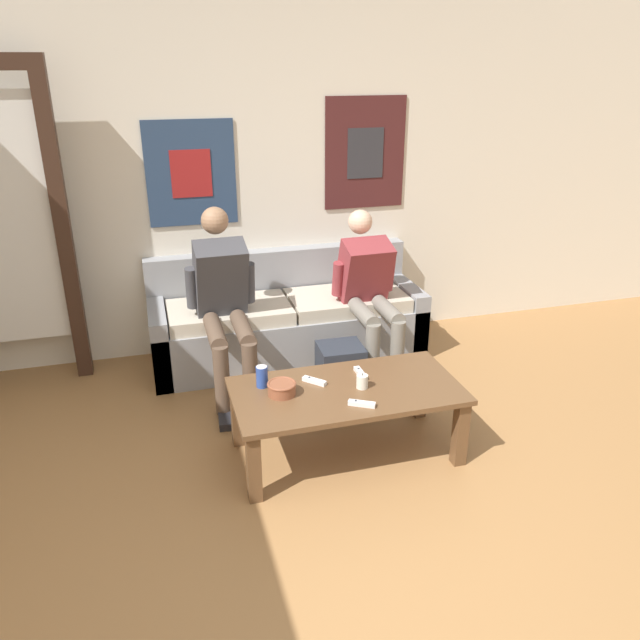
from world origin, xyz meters
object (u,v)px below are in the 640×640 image
at_px(person_seated_adult, 224,298).
at_px(pillar_candle, 362,381).
at_px(couch, 287,322).
at_px(game_controller_near_left, 362,404).
at_px(person_seated_teen, 369,289).
at_px(game_controller_near_right, 314,381).
at_px(backpack, 341,373).
at_px(game_controller_far_center, 360,373).
at_px(ceramic_bowl, 282,388).
at_px(coffee_table, 346,399).
at_px(drink_can_blue, 262,377).

relative_size(person_seated_adult, pillar_candle, 13.47).
relative_size(couch, game_controller_near_left, 14.18).
distance_m(person_seated_adult, person_seated_teen, 1.03).
bearing_deg(game_controller_near_right, person_seated_teen, 53.91).
height_order(couch, game_controller_near_right, couch).
height_order(backpack, game_controller_far_center, game_controller_far_center).
height_order(person_seated_teen, pillar_candle, person_seated_teen).
distance_m(couch, backpack, 0.74).
bearing_deg(ceramic_bowl, game_controller_far_center, 10.98).
xyz_separation_m(person_seated_teen, backpack, (-0.32, -0.36, -0.44)).
bearing_deg(person_seated_adult, backpack, -27.17).
distance_m(backpack, game_controller_near_right, 0.67).
height_order(coffee_table, drink_can_blue, drink_can_blue).
height_order(backpack, drink_can_blue, drink_can_blue).
bearing_deg(game_controller_near_right, backpack, 58.02).
bearing_deg(person_seated_adult, person_seated_teen, 0.14).
bearing_deg(drink_can_blue, backpack, 38.18).
bearing_deg(couch, pillar_candle, -85.33).
bearing_deg(coffee_table, backpack, 74.78).
height_order(pillar_candle, game_controller_near_right, pillar_candle).
relative_size(person_seated_teen, pillar_candle, 12.57).
xyz_separation_m(ceramic_bowl, pillar_candle, (0.44, -0.05, -0.00)).
distance_m(game_controller_near_right, game_controller_far_center, 0.28).
bearing_deg(coffee_table, game_controller_near_left, -84.83).
bearing_deg(person_seated_adult, drink_can_blue, -84.29).
height_order(person_seated_adult, person_seated_teen, person_seated_adult).
bearing_deg(backpack, game_controller_far_center, -95.39).
bearing_deg(game_controller_near_left, couch, 91.64).
height_order(ceramic_bowl, game_controller_near_left, ceramic_bowl).
bearing_deg(drink_can_blue, person_seated_adult, 95.71).
bearing_deg(game_controller_far_center, backpack, 84.61).
height_order(person_seated_teen, game_controller_far_center, person_seated_teen).
height_order(drink_can_blue, game_controller_near_left, drink_can_blue).
distance_m(couch, game_controller_near_right, 1.25).
bearing_deg(backpack, game_controller_near_right, -121.98).
xyz_separation_m(couch, person_seated_adult, (-0.50, -0.35, 0.37)).
distance_m(ceramic_bowl, pillar_candle, 0.45).
bearing_deg(coffee_table, ceramic_bowl, 174.33).
bearing_deg(game_controller_far_center, couch, 97.13).
bearing_deg(drink_can_blue, couch, 70.70).
xyz_separation_m(person_seated_adult, game_controller_near_right, (0.38, -0.89, -0.21)).
distance_m(coffee_table, game_controller_near_right, 0.21).
xyz_separation_m(backpack, ceramic_bowl, (-0.53, -0.61, 0.29)).
relative_size(person_seated_adult, game_controller_far_center, 8.37).
relative_size(person_seated_teen, game_controller_far_center, 7.81).
height_order(couch, game_controller_far_center, couch).
bearing_deg(backpack, couch, 105.80).
xyz_separation_m(coffee_table, pillar_candle, (0.09, -0.01, 0.10)).
bearing_deg(couch, drink_can_blue, -109.30).
bearing_deg(drink_can_blue, game_controller_far_center, -2.35).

